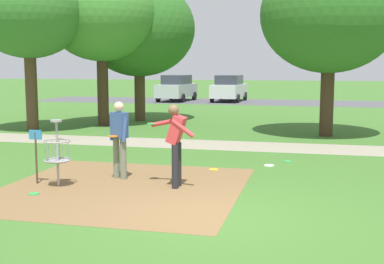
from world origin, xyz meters
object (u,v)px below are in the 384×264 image
frisbee_near_basket (34,194)px  parked_car_center_left (229,88)px  frisbee_scattered_b (288,162)px  tree_mid_center (139,29)px  frisbee_scattered_a (214,170)px  parked_car_leftmost (177,88)px  player_foreground_watching (176,140)px  frisbee_far_left (269,165)px  disc_golf_basket (55,150)px  tree_near_left (101,15)px  tree_mid_left (28,12)px  player_throwing (119,135)px  tree_near_right (330,14)px

frisbee_near_basket → parked_car_center_left: parked_car_center_left is taller
frisbee_near_basket → parked_car_center_left: 26.65m
frisbee_scattered_b → parked_car_center_left: bearing=103.2°
frisbee_near_basket → tree_mid_center: (-2.40, 13.13, 4.11)m
frisbee_scattered_a → parked_car_leftmost: size_ratio=0.05×
player_foreground_watching → frisbee_far_left: 3.33m
frisbee_far_left → frisbee_scattered_b: same height
disc_golf_basket → parked_car_leftmost: 25.74m
frisbee_near_basket → frisbee_far_left: bearing=42.8°
player_foreground_watching → tree_mid_center: size_ratio=0.27×
frisbee_far_left → frisbee_scattered_a: (-1.26, -0.81, 0.00)m
frisbee_far_left → tree_near_left: bearing=136.5°
frisbee_scattered_b → player_foreground_watching: bearing=-122.3°
disc_golf_basket → tree_mid_left: bearing=123.5°
disc_golf_basket → frisbee_scattered_a: disc_golf_basket is taller
frisbee_near_basket → tree_near_left: (-3.29, 11.04, 4.55)m
frisbee_scattered_a → player_throwing: bearing=-142.8°
frisbee_far_left → parked_car_center_left: 23.22m
tree_mid_center → player_foreground_watching: bearing=-67.5°
frisbee_far_left → tree_mid_center: tree_mid_center is taller
player_throwing → frisbee_near_basket: size_ratio=8.07×
player_foreground_watching → player_throwing: bearing=161.1°
frisbee_scattered_a → frisbee_scattered_b: bearing=40.8°
frisbee_near_basket → frisbee_scattered_b: same height
tree_near_left → tree_mid_left: size_ratio=1.03×
parked_car_leftmost → tree_mid_center: bearing=-82.1°
frisbee_scattered_b → parked_car_center_left: 22.68m
frisbee_far_left → parked_car_leftmost: (-8.42, 22.22, 0.91)m
parked_car_center_left → frisbee_near_basket: bearing=-88.9°
tree_mid_left → parked_car_center_left: 18.79m
tree_mid_left → tree_mid_center: size_ratio=1.01×
tree_mid_left → frisbee_scattered_b: bearing=-23.2°
disc_golf_basket → player_foreground_watching: bearing=10.8°
disc_golf_basket → tree_mid_center: bearing=101.3°
disc_golf_basket → tree_near_left: size_ratio=0.21×
frisbee_far_left → frisbee_scattered_a: size_ratio=1.11×
frisbee_near_basket → frisbee_scattered_a: same height
disc_golf_basket → tree_mid_left: 10.37m
frisbee_scattered_a → tree_near_right: tree_near_right is taller
parked_car_leftmost → parked_car_center_left: 3.72m
parked_car_center_left → frisbee_scattered_b: bearing=-76.8°
player_foreground_watching → frisbee_far_left: size_ratio=6.60×
frisbee_scattered_b → tree_mid_center: size_ratio=0.03×
player_throwing → tree_mid_left: size_ratio=0.27×
frisbee_scattered_a → frisbee_near_basket: bearing=-133.7°
frisbee_scattered_b → tree_mid_center: 11.83m
player_foreground_watching → parked_car_leftmost: 25.81m
frisbee_scattered_b → tree_near_right: (1.07, 5.31, 4.25)m
tree_mid_left → tree_near_right: bearing=5.5°
frisbee_scattered_b → player_throwing: bearing=-141.0°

